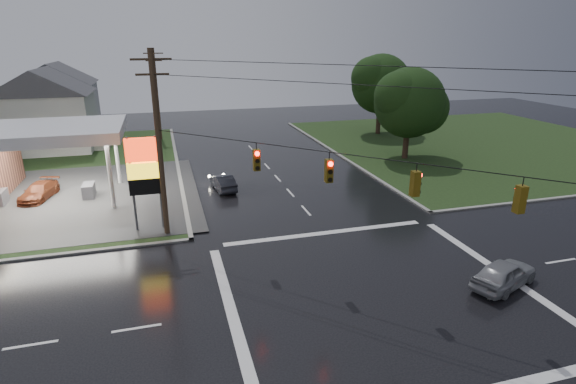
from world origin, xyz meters
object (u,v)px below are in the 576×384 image
object	(u,v)px
house_far	(58,96)
tree_ne_near	(411,103)
utility_pole_n	(157,93)
car_crossing	(504,274)
utility_pole_nw	(159,143)
pylon_sign	(144,169)
tree_ne_far	(382,84)
car_pump	(39,191)
car_north	(223,182)
house_near	(46,109)

from	to	relation	value
house_far	tree_ne_near	size ratio (longest dim) A/B	1.23
utility_pole_n	car_crossing	bearing A→B (deg)	-68.37
house_far	tree_ne_near	bearing A→B (deg)	-35.77
utility_pole_n	tree_ne_near	size ratio (longest dim) A/B	1.17
utility_pole_nw	car_crossing	bearing A→B (deg)	-34.75
pylon_sign	car_crossing	distance (m)	20.64
utility_pole_nw	tree_ne_far	size ratio (longest dim) A/B	1.12
tree_ne_near	pylon_sign	bearing A→B (deg)	-154.99
utility_pole_nw	tree_ne_near	distance (m)	26.74
tree_ne_near	tree_ne_far	size ratio (longest dim) A/B	0.92
utility_pole_nw	utility_pole_n	xyz separation A→B (m)	(0.00, 28.50, -0.25)
utility_pole_nw	tree_ne_near	bearing A→B (deg)	27.86
tree_ne_near	car_pump	distance (m)	33.25
car_north	tree_ne_near	bearing A→B (deg)	-173.09
house_near	car_pump	distance (m)	17.86
house_near	tree_ne_far	xyz separation A→B (m)	(38.10, -2.01, 1.77)
utility_pole_nw	utility_pole_n	bearing A→B (deg)	90.00
pylon_sign	car_north	distance (m)	9.32
house_far	utility_pole_n	bearing A→B (deg)	-38.77
pylon_sign	utility_pole_n	size ratio (longest dim) A/B	0.57
house_far	car_pump	bearing A→B (deg)	-83.41
car_north	pylon_sign	bearing A→B (deg)	43.02
house_far	car_pump	xyz separation A→B (m)	(3.38, -29.29, -3.80)
tree_ne_far	car_pump	size ratio (longest dim) A/B	2.33
car_pump	utility_pole_n	bearing A→B (deg)	78.03
house_far	tree_ne_far	world-z (taller)	tree_ne_far
tree_ne_near	tree_ne_far	xyz separation A→B (m)	(3.01, 12.00, 0.62)
house_near	house_far	size ratio (longest dim) A/B	1.00
utility_pole_n	car_north	xyz separation A→B (m)	(4.55, -20.82, -4.84)
house_near	car_crossing	size ratio (longest dim) A/B	2.77
utility_pole_n	car_crossing	distance (m)	42.56
car_north	car_pump	distance (m)	13.70
utility_pole_nw	house_far	size ratio (longest dim) A/B	1.00
car_pump	pylon_sign	bearing A→B (deg)	-32.28
car_north	utility_pole_n	bearing A→B (deg)	-84.93
pylon_sign	house_far	size ratio (longest dim) A/B	0.54
house_far	tree_ne_near	xyz separation A→B (m)	(36.09, -26.01, 1.16)
utility_pole_nw	car_crossing	size ratio (longest dim) A/B	2.76
utility_pole_n	pylon_sign	bearing A→B (deg)	-92.08
house_near	car_pump	xyz separation A→B (m)	(2.38, -17.29, -3.80)
house_near	tree_ne_near	world-z (taller)	tree_ne_near
utility_pole_n	tree_ne_far	xyz separation A→B (m)	(26.65, -4.01, 0.71)
utility_pole_n	house_near	world-z (taller)	utility_pole_n
car_north	car_crossing	world-z (taller)	car_crossing
tree_ne_near	car_pump	world-z (taller)	tree_ne_near
utility_pole_nw	tree_ne_near	size ratio (longest dim) A/B	1.22
house_far	tree_ne_near	world-z (taller)	tree_ne_near
house_far	car_crossing	world-z (taller)	house_far
car_crossing	tree_ne_far	bearing A→B (deg)	-39.19
house_far	utility_pole_nw	bearing A→B (deg)	-72.08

